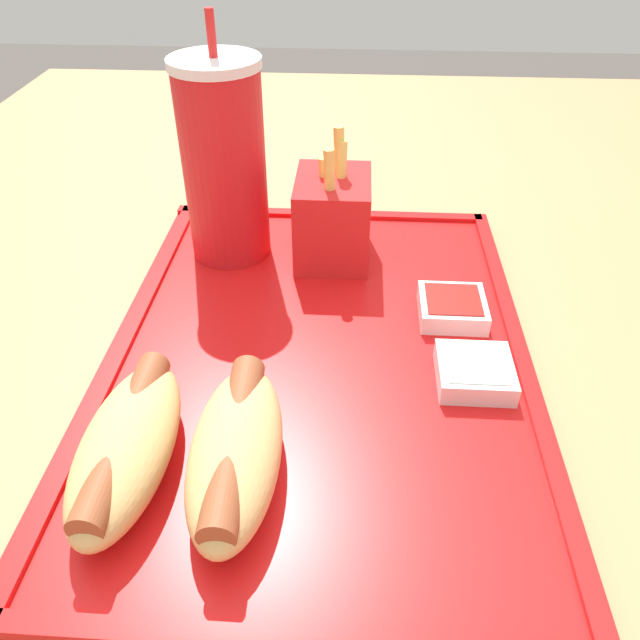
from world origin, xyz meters
TOP-DOWN VIEW (x-y plane):
  - dining_table at (0.00, 0.00)m, footprint 1.43×1.04m
  - food_tray at (-0.04, -0.00)m, footprint 0.44×0.31m
  - soda_cup at (0.11, 0.09)m, footprint 0.07×0.07m
  - hot_dog_far at (-0.15, 0.10)m, footprint 0.14×0.05m
  - hot_dog_near at (-0.15, 0.04)m, footprint 0.14×0.06m
  - fries_carton at (0.11, -0.01)m, footprint 0.08×0.07m
  - sauce_cup_mayo at (-0.06, -0.12)m, footprint 0.05×0.05m
  - sauce_cup_ketchup at (0.02, -0.11)m, footprint 0.05×0.05m

SIDE VIEW (x-z plane):
  - dining_table at x=0.00m, z-range 0.00..0.77m
  - food_tray at x=-0.04m, z-range 0.77..0.79m
  - sauce_cup_mayo at x=-0.06m, z-range 0.79..0.80m
  - sauce_cup_ketchup at x=0.02m, z-range 0.79..0.80m
  - hot_dog_far at x=-0.15m, z-range 0.79..0.83m
  - hot_dog_near at x=-0.15m, z-range 0.79..0.83m
  - fries_carton at x=0.11m, z-range 0.77..0.88m
  - soda_cup at x=0.11m, z-range 0.77..0.98m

